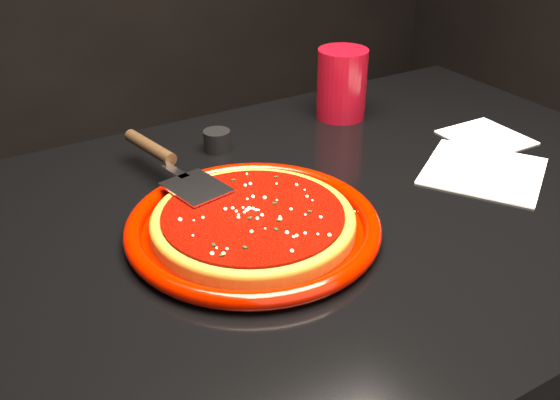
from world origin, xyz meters
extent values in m
cube|color=black|center=(0.00, 0.00, 0.38)|extent=(1.20, 0.80, 0.75)
cylinder|color=#800800|center=(-0.13, -0.02, 0.76)|extent=(0.44, 0.44, 0.03)
cylinder|color=brown|center=(-0.13, -0.02, 0.77)|extent=(0.35, 0.35, 0.01)
torus|color=brown|center=(-0.13, -0.02, 0.77)|extent=(0.35, 0.35, 0.02)
cylinder|color=#700600|center=(-0.13, -0.02, 0.78)|extent=(0.31, 0.31, 0.01)
cylinder|color=maroon|center=(0.22, 0.26, 0.82)|extent=(0.12, 0.12, 0.13)
cube|color=silver|center=(0.28, -0.05, 0.75)|extent=(0.25, 0.25, 0.00)
cube|color=silver|center=(0.38, 0.04, 0.75)|extent=(0.13, 0.14, 0.00)
cylinder|color=black|center=(-0.05, 0.25, 0.77)|extent=(0.05, 0.05, 0.04)
camera|label=1|loc=(-0.46, -0.64, 1.21)|focal=40.00mm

